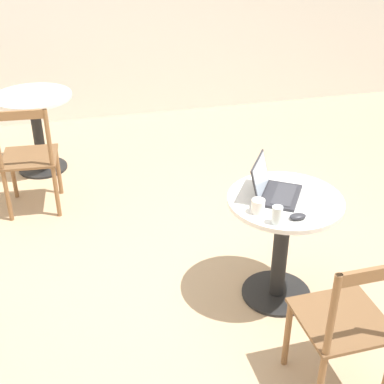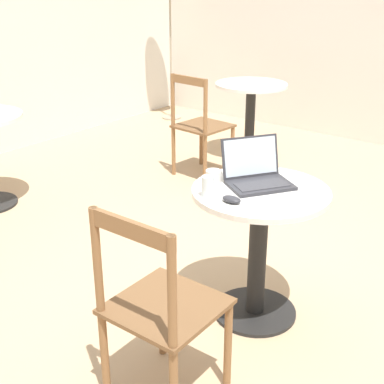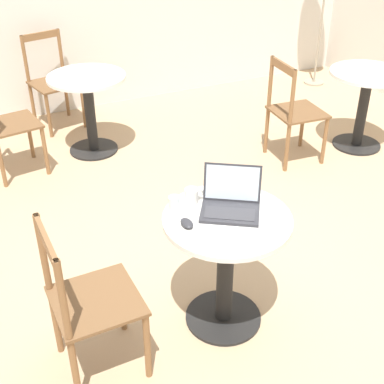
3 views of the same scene
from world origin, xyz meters
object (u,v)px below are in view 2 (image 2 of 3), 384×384
(chair_near_left, at_px, (159,310))
(laptop, at_px, (257,175))
(mouse, at_px, (232,199))
(drinking_glass, at_px, (208,187))
(chair_mid_left, at_px, (200,126))
(cafe_table_mid, at_px, (251,106))
(cafe_table_near, at_px, (259,229))
(mug, at_px, (214,178))

(chair_near_left, relative_size, laptop, 2.27)
(mouse, bearing_deg, drinking_glass, 95.72)
(chair_near_left, height_order, chair_mid_left, same)
(laptop, bearing_deg, chair_near_left, -175.17)
(chair_mid_left, distance_m, mouse, 2.36)
(cafe_table_mid, height_order, laptop, laptop)
(cafe_table_near, xyz_separation_m, laptop, (0.05, 0.06, 0.28))
(chair_mid_left, bearing_deg, chair_near_left, -146.07)
(cafe_table_mid, bearing_deg, chair_near_left, -153.90)
(cafe_table_mid, bearing_deg, chair_mid_left, 175.71)
(mug, height_order, drinking_glass, drinking_glass)
(mug, distance_m, drinking_glass, 0.15)
(cafe_table_near, distance_m, mouse, 0.34)
(drinking_glass, bearing_deg, cafe_table_near, -32.93)
(cafe_table_mid, xyz_separation_m, mouse, (-2.53, -1.48, 0.24))
(cafe_table_near, height_order, chair_mid_left, chair_mid_left)
(chair_near_left, distance_m, chair_mid_left, 2.83)
(mouse, distance_m, mug, 0.23)
(chair_near_left, xyz_separation_m, laptop, (0.86, 0.07, 0.33))
(cafe_table_near, distance_m, mug, 0.37)
(mouse, bearing_deg, cafe_table_near, -6.11)
(drinking_glass, bearing_deg, mouse, -84.28)
(cafe_table_mid, distance_m, chair_near_left, 3.46)
(chair_mid_left, height_order, mouse, chair_mid_left)
(mug, xyz_separation_m, drinking_glass, (-0.14, -0.06, 0.01))
(mouse, bearing_deg, laptop, 6.63)
(mug, bearing_deg, chair_near_left, -161.44)
(cafe_table_mid, xyz_separation_m, chair_near_left, (-3.11, -1.52, -0.05))
(cafe_table_near, xyz_separation_m, mug, (-0.11, 0.22, 0.27))
(cafe_table_mid, height_order, mouse, mouse)
(chair_mid_left, xyz_separation_m, mouse, (-1.77, -1.54, 0.30))
(cafe_table_near, distance_m, chair_mid_left, 2.20)
(chair_near_left, bearing_deg, drinking_glass, 17.02)
(chair_near_left, bearing_deg, mug, 18.56)
(chair_mid_left, height_order, laptop, laptop)
(cafe_table_near, distance_m, drinking_glass, 0.41)
(chair_near_left, bearing_deg, chair_mid_left, 33.93)
(cafe_table_near, relative_size, mug, 6.50)
(cafe_table_mid, bearing_deg, mug, -151.85)
(chair_mid_left, relative_size, mug, 8.16)
(drinking_glass, bearing_deg, mug, 24.64)
(chair_mid_left, bearing_deg, drinking_glass, -141.71)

